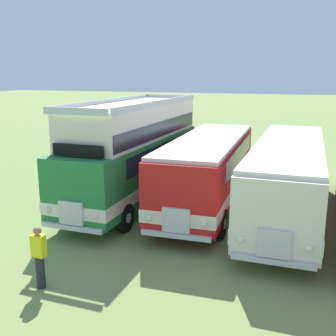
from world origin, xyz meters
name	(u,v)px	position (x,y,z in m)	size (l,w,h in m)	color
bus_first_in_row	(135,149)	(-12.98, 0.17, 2.36)	(2.70, 10.21, 4.52)	#237538
bus_second_in_row	(208,167)	(-9.74, 0.44, 1.75)	(2.90, 9.92, 2.99)	red
bus_third_in_row	(288,173)	(-6.49, 0.36, 1.76)	(2.63, 11.33, 2.99)	silver
marshal_person	(39,257)	(-12.29, -7.72, 0.89)	(0.36, 0.24, 1.73)	#23232D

